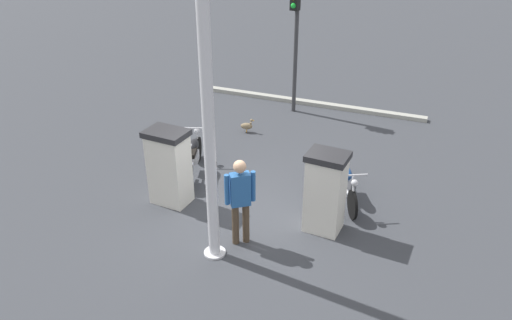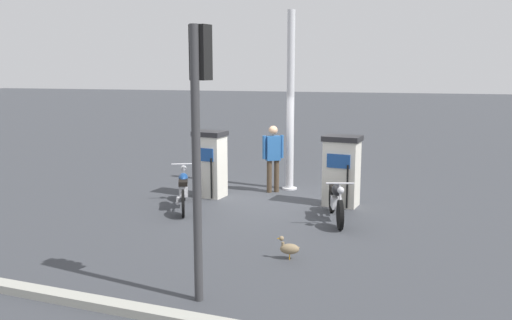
% 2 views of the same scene
% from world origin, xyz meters
% --- Properties ---
extents(ground_plane, '(120.00, 120.00, 0.00)m').
position_xyz_m(ground_plane, '(0.00, 0.00, 0.00)').
color(ground_plane, '#383A3F').
extents(fuel_pump_near, '(0.73, 0.83, 1.66)m').
position_xyz_m(fuel_pump_near, '(-0.07, -1.64, 0.84)').
color(fuel_pump_near, silver).
rests_on(fuel_pump_near, ground).
extents(fuel_pump_far, '(0.75, 0.93, 1.66)m').
position_xyz_m(fuel_pump_far, '(-0.07, 1.64, 0.84)').
color(fuel_pump_far, silver).
rests_on(fuel_pump_far, ground).
extents(motorcycle_near_pump, '(1.97, 0.95, 0.94)m').
position_xyz_m(motorcycle_near_pump, '(1.15, -1.85, 0.47)').
color(motorcycle_near_pump, black).
rests_on(motorcycle_near_pump, ground).
extents(motorcycle_far_pump, '(1.89, 0.71, 0.94)m').
position_xyz_m(motorcycle_far_pump, '(1.22, 1.70, 0.44)').
color(motorcycle_far_pump, black).
rests_on(motorcycle_far_pump, ground).
extents(attendant_person, '(0.38, 0.53, 1.74)m').
position_xyz_m(attendant_person, '(-0.97, -0.25, 1.01)').
color(attendant_person, '#473828').
rests_on(attendant_person, ground).
extents(wandering_duck, '(0.22, 0.40, 0.41)m').
position_xyz_m(wandering_duck, '(3.78, 1.25, 0.19)').
color(wandering_duck, '#847051').
rests_on(wandering_duck, ground).
extents(roadside_traffic_light, '(0.40, 0.28, 3.77)m').
position_xyz_m(roadside_traffic_light, '(5.65, 0.41, 2.57)').
color(roadside_traffic_light, '#38383A').
rests_on(roadside_traffic_light, ground).
extents(canopy_support_pole, '(0.40, 0.40, 4.67)m').
position_xyz_m(canopy_support_pole, '(-1.45, 0.10, 2.26)').
color(canopy_support_pole, silver).
rests_on(canopy_support_pole, ground).
extents(road_edge_kerb, '(0.80, 7.13, 0.12)m').
position_xyz_m(road_edge_kerb, '(6.38, 0.00, 0.06)').
color(road_edge_kerb, '#9E9E93').
rests_on(road_edge_kerb, ground).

